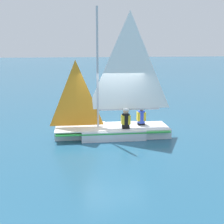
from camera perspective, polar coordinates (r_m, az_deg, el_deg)
ground_plane at (r=11.29m, az=-0.00°, el=-4.86°), size 260.00×260.00×0.00m
sailboat_main at (r=11.12m, az=0.29°, el=-1.57°), size 2.19×4.61×4.93m
sailor_helm at (r=10.91m, az=2.81°, el=-2.05°), size 0.34×0.37×1.16m
sailor_crew at (r=11.49m, az=5.95°, el=-1.41°), size 0.34×0.37×1.16m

